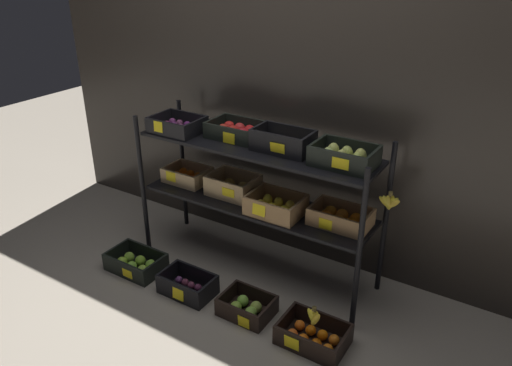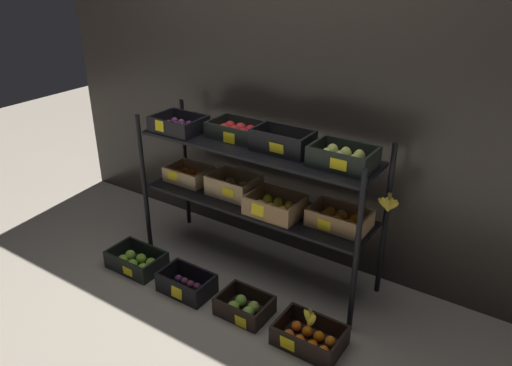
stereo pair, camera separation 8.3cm
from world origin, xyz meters
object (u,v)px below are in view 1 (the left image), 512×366
at_px(crate_ground_tangerine, 313,336).
at_px(banana_bunch_loose, 314,318).
at_px(display_rack, 260,174).
at_px(crate_ground_center_apple_green, 247,307).
at_px(crate_ground_plum, 188,286).
at_px(crate_ground_apple_green, 136,264).

xyz_separation_m(crate_ground_tangerine, banana_bunch_loose, (-0.00, -0.00, 0.13)).
bearing_deg(display_rack, crate_ground_tangerine, -35.85).
relative_size(crate_ground_center_apple_green, crate_ground_tangerine, 0.83).
xyz_separation_m(display_rack, crate_ground_tangerine, (0.62, -0.45, -0.67)).
height_order(crate_ground_plum, crate_ground_tangerine, crate_ground_plum).
distance_m(crate_ground_plum, crate_ground_center_apple_green, 0.43).
distance_m(crate_ground_tangerine, banana_bunch_loose, 0.13).
xyz_separation_m(crate_ground_apple_green, crate_ground_plum, (0.46, -0.01, 0.00)).
height_order(crate_ground_center_apple_green, crate_ground_tangerine, crate_ground_tangerine).
height_order(display_rack, crate_ground_plum, display_rack).
relative_size(crate_ground_plum, banana_bunch_loose, 2.70).
xyz_separation_m(crate_ground_apple_green, banana_bunch_loose, (1.33, 0.01, 0.13)).
height_order(crate_ground_apple_green, crate_ground_plum, crate_ground_plum).
bearing_deg(display_rack, banana_bunch_loose, -36.01).
bearing_deg(banana_bunch_loose, crate_ground_apple_green, -179.65).
relative_size(crate_ground_center_apple_green, banana_bunch_loose, 2.43).
distance_m(crate_ground_center_apple_green, banana_bunch_loose, 0.46).
bearing_deg(display_rack, crate_ground_plum, -117.80).
bearing_deg(crate_ground_plum, banana_bunch_loose, 1.27).
distance_m(crate_ground_apple_green, banana_bunch_loose, 1.33).
xyz_separation_m(crate_ground_plum, banana_bunch_loose, (0.87, 0.02, 0.13)).
bearing_deg(banana_bunch_loose, crate_ground_plum, -178.73).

